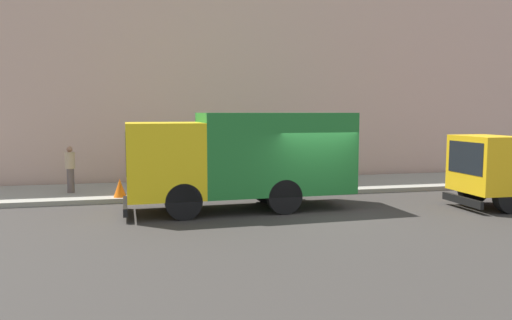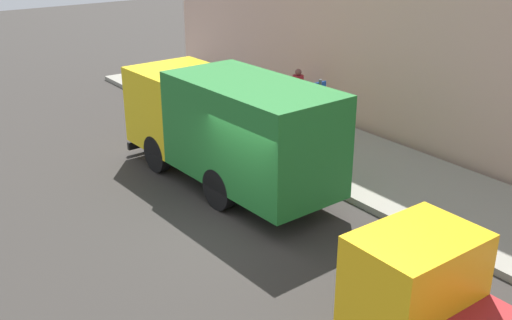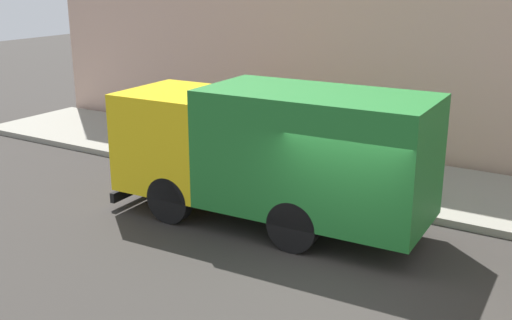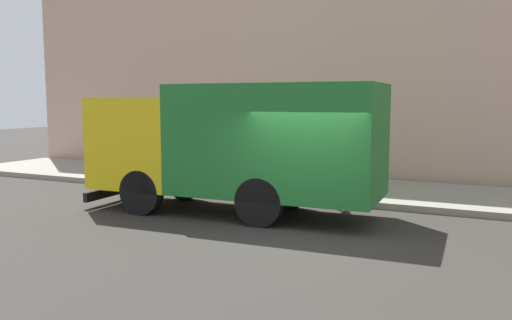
% 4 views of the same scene
% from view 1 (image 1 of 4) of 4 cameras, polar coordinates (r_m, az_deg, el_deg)
% --- Properties ---
extents(ground, '(80.00, 80.00, 0.00)m').
position_cam_1_polar(ground, '(15.26, 7.47, -6.22)').
color(ground, '#302D29').
extents(sidewalk, '(4.00, 30.00, 0.17)m').
position_cam_1_polar(sidewalk, '(19.93, 2.47, -3.12)').
color(sidewalk, gray).
rests_on(sidewalk, ground).
extents(building_facade, '(0.50, 30.00, 9.30)m').
position_cam_1_polar(building_facade, '(22.17, 0.78, 9.59)').
color(building_facade, '#C6A08E').
rests_on(building_facade, ground).
extents(large_utility_truck, '(2.62, 7.27, 3.11)m').
position_cam_1_polar(large_utility_truck, '(15.46, -1.60, 0.50)').
color(large_utility_truck, yellow).
rests_on(large_utility_truck, ground).
extents(small_flatbed_truck, '(2.04, 4.63, 2.37)m').
position_cam_1_polar(small_flatbed_truck, '(18.02, 27.86, -1.39)').
color(small_flatbed_truck, yellow).
rests_on(small_flatbed_truck, ground).
extents(pedestrian_walking, '(0.53, 0.53, 1.73)m').
position_cam_1_polar(pedestrian_walking, '(20.37, -13.26, -0.26)').
color(pedestrian_walking, '#473E55').
rests_on(pedestrian_walking, sidewalk).
extents(pedestrian_standing, '(0.44, 0.44, 1.71)m').
position_cam_1_polar(pedestrian_standing, '(18.98, -21.00, -0.92)').
color(pedestrian_standing, '#584B49').
rests_on(pedestrian_standing, sidewalk).
extents(traffic_cone_orange, '(0.44, 0.44, 0.63)m').
position_cam_1_polar(traffic_cone_orange, '(17.58, -15.71, -3.18)').
color(traffic_cone_orange, orange).
rests_on(traffic_cone_orange, sidewalk).
extents(street_sign_post, '(0.44, 0.08, 2.71)m').
position_cam_1_polar(street_sign_post, '(17.86, 0.83, 1.29)').
color(street_sign_post, '#4C5156').
rests_on(street_sign_post, sidewalk).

